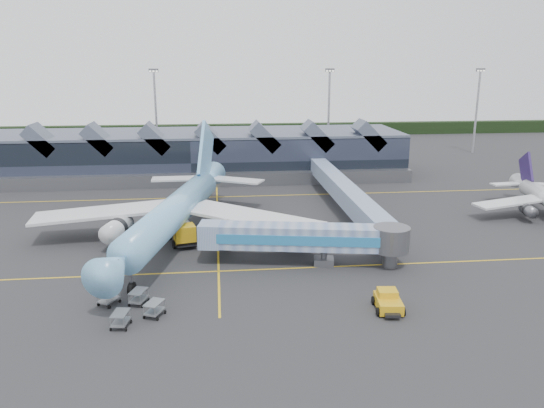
{
  "coord_description": "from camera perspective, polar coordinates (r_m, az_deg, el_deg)",
  "views": [
    {
      "loc": [
        0.13,
        -67.24,
        24.23
      ],
      "look_at": [
        7.64,
        3.57,
        5.0
      ],
      "focal_mm": 35.0,
      "sensor_mm": 36.0,
      "label": 1
    }
  ],
  "objects": [
    {
      "name": "light_masts",
      "position": [
        132.23,
        3.1,
        9.99
      ],
      "size": [
        132.4,
        42.56,
        22.45
      ],
      "color": "#999AA1",
      "rests_on": "ground"
    },
    {
      "name": "baggage_carts",
      "position": [
        55.38,
        -14.96,
        -10.42
      ],
      "size": [
        7.19,
        7.5,
        1.49
      ],
      "rotation": [
        0.0,
        0.0,
        -0.4
      ],
      "color": "gray",
      "rests_on": "ground"
    },
    {
      "name": "tree_line_far",
      "position": [
        178.63,
        -6.11,
        7.88
      ],
      "size": [
        260.0,
        4.0,
        4.0
      ],
      "primitive_type": "cube",
      "color": "black",
      "rests_on": "ground"
    },
    {
      "name": "main_airliner",
      "position": [
        74.12,
        -10.18,
        -0.58
      ],
      "size": [
        40.36,
        47.16,
        15.28
      ],
      "rotation": [
        0.0,
        0.0,
        -0.22
      ],
      "color": "#6FB5E0",
      "rests_on": "ground"
    },
    {
      "name": "ground",
      "position": [
        71.48,
        -5.82,
        -4.78
      ],
      "size": [
        260.0,
        260.0,
        0.0
      ],
      "primitive_type": "plane",
      "color": "#29292B",
      "rests_on": "ground"
    },
    {
      "name": "taxi_stripes",
      "position": [
        80.95,
        -5.87,
        -2.38
      ],
      "size": [
        120.0,
        60.0,
        0.01
      ],
      "color": "gold",
      "rests_on": "ground"
    },
    {
      "name": "terminal",
      "position": [
        116.33,
        -8.57,
        5.37
      ],
      "size": [
        90.0,
        22.25,
        12.52
      ],
      "color": "black",
      "rests_on": "ground"
    },
    {
      "name": "jet_bridge",
      "position": [
        64.7,
        4.62,
        -3.7
      ],
      "size": [
        25.43,
        7.92,
        5.17
      ],
      "rotation": [
        0.0,
        0.0,
        -0.18
      ],
      "color": "#6980AF",
      "rests_on": "ground"
    },
    {
      "name": "pushback_tug",
      "position": [
        55.35,
        12.39,
        -10.23
      ],
      "size": [
        3.14,
        4.57,
        1.92
      ],
      "rotation": [
        0.0,
        0.0,
        -0.11
      ],
      "color": "gold",
      "rests_on": "ground"
    },
    {
      "name": "fuel_truck",
      "position": [
        75.35,
        -9.96,
        -2.27
      ],
      "size": [
        4.97,
        10.75,
        3.59
      ],
      "rotation": [
        0.0,
        0.0,
        0.24
      ],
      "color": "black",
      "rests_on": "ground"
    }
  ]
}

